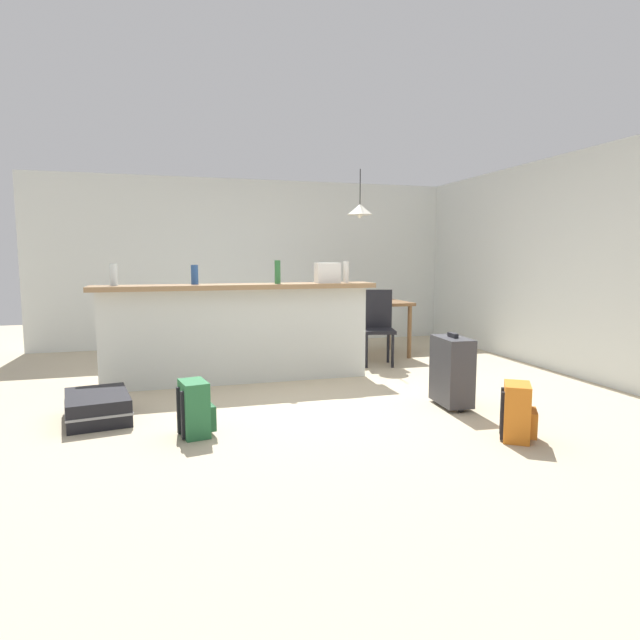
{
  "coord_description": "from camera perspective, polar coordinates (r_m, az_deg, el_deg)",
  "views": [
    {
      "loc": [
        -1.37,
        -5.14,
        1.34
      ],
      "look_at": [
        0.23,
        0.38,
        0.66
      ],
      "focal_mm": 29.87,
      "sensor_mm": 36.0,
      "label": 1
    }
  ],
  "objects": [
    {
      "name": "bottle_clear",
      "position": [
        5.74,
        -21.23,
        4.56
      ],
      "size": [
        0.08,
        0.08,
        0.22
      ],
      "primitive_type": "cylinder",
      "color": "silver",
      "rests_on": "bar_countertop"
    },
    {
      "name": "wall_right",
      "position": [
        7.01,
        23.09,
        5.5
      ],
      "size": [
        0.1,
        6.0,
        2.5
      ],
      "primitive_type": "cube",
      "color": "silver",
      "rests_on": "ground_plane"
    },
    {
      "name": "bottle_white",
      "position": [
        5.95,
        2.81,
        5.17
      ],
      "size": [
        0.06,
        0.06,
        0.24
      ],
      "primitive_type": "cylinder",
      "color": "silver",
      "rests_on": "bar_countertop"
    },
    {
      "name": "wall_back",
      "position": [
        8.3,
        -6.66,
        6.11
      ],
      "size": [
        6.6,
        0.1,
        2.5
      ],
      "primitive_type": "cube",
      "color": "silver",
      "rests_on": "ground_plane"
    },
    {
      "name": "dining_table",
      "position": [
        7.23,
        4.93,
        1.24
      ],
      "size": [
        1.1,
        0.8,
        0.74
      ],
      "color": "brown",
      "rests_on": "ground_plane"
    },
    {
      "name": "partition_half_wall",
      "position": [
        5.73,
        -8.67,
        -1.71
      ],
      "size": [
        2.8,
        0.2,
        1.01
      ],
      "primitive_type": "cube",
      "color": "silver",
      "rests_on": "ground_plane"
    },
    {
      "name": "backpack_orange",
      "position": [
        4.23,
        20.43,
        -9.3
      ],
      "size": [
        0.33,
        0.34,
        0.42
      ],
      "color": "orange",
      "rests_on": "ground_plane"
    },
    {
      "name": "backpack_green",
      "position": [
        4.17,
        -13.22,
        -9.29
      ],
      "size": [
        0.29,
        0.31,
        0.42
      ],
      "color": "#286B3D",
      "rests_on": "ground_plane"
    },
    {
      "name": "bottle_blue",
      "position": [
        5.72,
        -13.29,
        4.76
      ],
      "size": [
        0.07,
        0.07,
        0.2
      ],
      "primitive_type": "cylinder",
      "color": "#284C89",
      "rests_on": "bar_countertop"
    },
    {
      "name": "suitcase_flat_black",
      "position": [
        4.82,
        -22.74,
        -8.56
      ],
      "size": [
        0.6,
        0.87,
        0.22
      ],
      "color": "black",
      "rests_on": "ground_plane"
    },
    {
      "name": "dining_chair_near_partition",
      "position": [
        6.69,
        6.12,
        -0.35
      ],
      "size": [
        0.48,
        0.48,
        0.93
      ],
      "color": "black",
      "rests_on": "ground_plane"
    },
    {
      "name": "bar_countertop",
      "position": [
        5.68,
        -8.76,
        3.57
      ],
      "size": [
        2.96,
        0.4,
        0.05
      ],
      "primitive_type": "cube",
      "color": "#93704C",
      "rests_on": "partition_half_wall"
    },
    {
      "name": "suitcase_upright_charcoal",
      "position": [
        4.93,
        13.94,
        -5.28
      ],
      "size": [
        0.27,
        0.45,
        0.67
      ],
      "color": "#38383D",
      "rests_on": "ground_plane"
    },
    {
      "name": "pendant_lamp",
      "position": [
        7.28,
        4.3,
        11.72
      ],
      "size": [
        0.34,
        0.34,
        0.64
      ],
      "color": "black"
    },
    {
      "name": "ground_plane",
      "position": [
        5.49,
        -1.18,
        -7.63
      ],
      "size": [
        13.0,
        13.0,
        0.05
      ],
      "primitive_type": "cube",
      "color": "#BCAD8E"
    },
    {
      "name": "grocery_bag",
      "position": [
        5.91,
        0.79,
        5.08
      ],
      "size": [
        0.26,
        0.18,
        0.22
      ],
      "primitive_type": "cube",
      "color": "silver",
      "rests_on": "bar_countertop"
    },
    {
      "name": "bottle_green",
      "position": [
        5.7,
        -4.57,
        5.14
      ],
      "size": [
        0.06,
        0.06,
        0.25
      ],
      "primitive_type": "cylinder",
      "color": "#2D6B38",
      "rests_on": "bar_countertop"
    }
  ]
}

